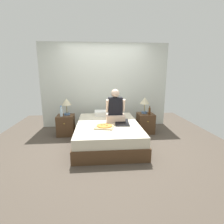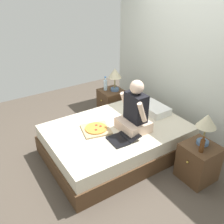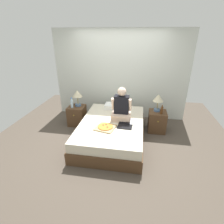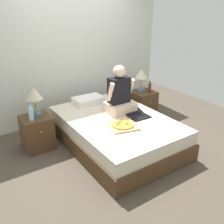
% 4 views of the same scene
% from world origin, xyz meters
% --- Properties ---
extents(ground_plane, '(5.82, 5.82, 0.00)m').
position_xyz_m(ground_plane, '(0.00, 0.00, 0.00)').
color(ground_plane, '#4C4238').
extents(wall_back, '(3.82, 0.12, 2.50)m').
position_xyz_m(wall_back, '(0.00, 1.43, 1.25)').
color(wall_back, silver).
rests_on(wall_back, ground).
extents(bed, '(1.48, 2.14, 0.48)m').
position_xyz_m(bed, '(0.00, 0.00, 0.24)').
color(bed, '#4C331E').
rests_on(bed, ground).
extents(nightstand_left, '(0.44, 0.47, 0.54)m').
position_xyz_m(nightstand_left, '(-1.09, 0.61, 0.27)').
color(nightstand_left, '#4C331E').
rests_on(nightstand_left, ground).
extents(lamp_on_left_nightstand, '(0.26, 0.26, 0.45)m').
position_xyz_m(lamp_on_left_nightstand, '(-1.05, 0.66, 0.86)').
color(lamp_on_left_nightstand, '#4C6B93').
rests_on(lamp_on_left_nightstand, nightstand_left).
extents(water_bottle, '(0.07, 0.07, 0.28)m').
position_xyz_m(water_bottle, '(-1.17, 0.52, 0.65)').
color(water_bottle, silver).
rests_on(water_bottle, nightstand_left).
extents(nightstand_right, '(0.44, 0.47, 0.54)m').
position_xyz_m(nightstand_right, '(1.09, 0.61, 0.27)').
color(nightstand_right, '#4C331E').
rests_on(nightstand_right, ground).
extents(lamp_on_right_nightstand, '(0.26, 0.26, 0.45)m').
position_xyz_m(lamp_on_right_nightstand, '(1.06, 0.66, 0.86)').
color(lamp_on_right_nightstand, '#4C6B93').
rests_on(lamp_on_right_nightstand, nightstand_right).
extents(beer_bottle, '(0.06, 0.06, 0.23)m').
position_xyz_m(beer_bottle, '(1.16, 0.51, 0.63)').
color(beer_bottle, '#512D14').
rests_on(beer_bottle, nightstand_right).
extents(pillow, '(0.52, 0.34, 0.12)m').
position_xyz_m(pillow, '(-0.06, 0.79, 0.54)').
color(pillow, white).
rests_on(pillow, bed).
extents(person_seated, '(0.47, 0.40, 0.78)m').
position_xyz_m(person_seated, '(0.20, 0.18, 0.77)').
color(person_seated, beige).
rests_on(person_seated, bed).
extents(laptop, '(0.34, 0.43, 0.07)m').
position_xyz_m(laptop, '(0.33, -0.13, 0.50)').
color(laptop, black).
rests_on(laptop, bed).
extents(pizza_box, '(0.48, 0.48, 0.05)m').
position_xyz_m(pizza_box, '(-0.09, -0.31, 0.50)').
color(pizza_box, tan).
rests_on(pizza_box, bed).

